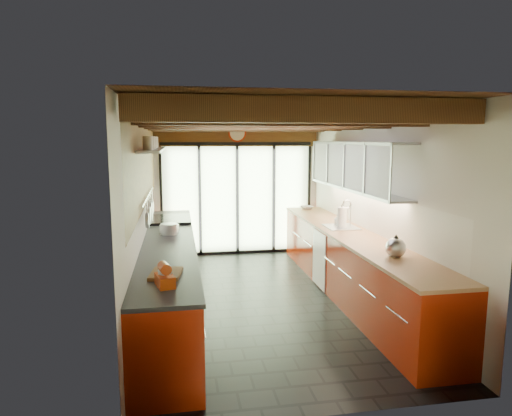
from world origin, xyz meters
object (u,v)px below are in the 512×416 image
object	(u,v)px
stand_mixer	(165,277)
paper_towel	(342,218)
soap_bottle	(337,220)
bowl	(307,208)
kettle	(396,247)

from	to	relation	value
stand_mixer	paper_towel	size ratio (longest dim) A/B	0.75
soap_bottle	bowl	xyz separation A→B (m)	(0.00, 1.68, -0.06)
stand_mixer	paper_towel	world-z (taller)	paper_towel
kettle	soap_bottle	bearing A→B (deg)	90.00
paper_towel	soap_bottle	distance (m)	0.22
soap_bottle	bowl	bearing A→B (deg)	90.00
paper_towel	bowl	size ratio (longest dim) A/B	1.56
stand_mixer	paper_towel	xyz separation A→B (m)	(2.54, 2.34, 0.07)
paper_towel	bowl	xyz separation A→B (m)	(0.00, 1.89, -0.13)
stand_mixer	soap_bottle	xyz separation A→B (m)	(2.54, 2.54, -0.00)
bowl	stand_mixer	bearing A→B (deg)	-121.03
stand_mixer	soap_bottle	world-z (taller)	stand_mixer
stand_mixer	kettle	bearing A→B (deg)	13.61
stand_mixer	soap_bottle	bearing A→B (deg)	45.03
soap_bottle	bowl	distance (m)	1.68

